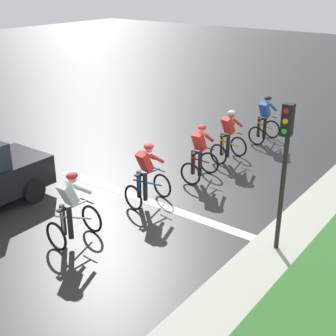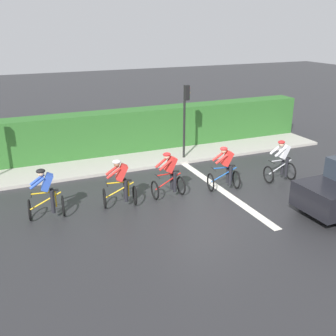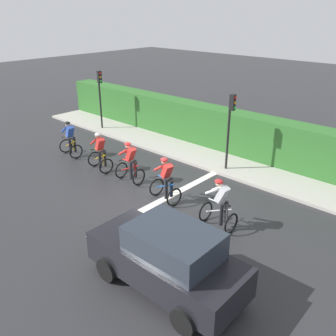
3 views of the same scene
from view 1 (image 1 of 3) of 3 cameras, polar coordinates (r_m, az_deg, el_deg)
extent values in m
plane|color=#28282B|center=(12.70, 0.02, -3.35)|extent=(80.00, 80.00, 0.00)
cube|color=silver|center=(12.26, -1.72, -4.35)|extent=(7.00, 0.30, 0.01)
torus|color=black|center=(17.46, 12.69, 4.68)|extent=(0.68, 0.13, 0.68)
torus|color=black|center=(16.62, 10.85, 3.93)|extent=(0.68, 0.13, 0.68)
cylinder|color=gold|center=(16.96, 11.86, 5.11)|extent=(0.15, 0.99, 0.51)
cylinder|color=gold|center=(16.70, 11.31, 4.98)|extent=(0.04, 0.04, 0.55)
cylinder|color=gold|center=(16.92, 12.03, 6.04)|extent=(0.12, 0.71, 0.04)
cube|color=black|center=(16.62, 11.38, 5.94)|extent=(0.12, 0.23, 0.04)
cylinder|color=black|center=(17.23, 12.65, 6.19)|extent=(0.42, 0.08, 0.03)
cube|color=#2D51B7|center=(16.71, 11.84, 7.07)|extent=(0.34, 0.44, 0.57)
sphere|color=beige|center=(16.75, 12.21, 8.18)|extent=(0.20, 0.20, 0.20)
ellipsoid|color=black|center=(16.74, 12.23, 8.41)|extent=(0.27, 0.30, 0.14)
cylinder|color=black|center=(16.86, 11.14, 5.00)|extent=(0.12, 0.12, 0.74)
cylinder|color=black|center=(16.74, 11.83, 4.82)|extent=(0.12, 0.12, 0.74)
cylinder|color=#2D51B7|center=(17.01, 11.92, 7.53)|extent=(0.14, 0.48, 0.37)
cylinder|color=#2D51B7|center=(16.85, 12.84, 7.31)|extent=(0.14, 0.48, 0.37)
torus|color=black|center=(15.45, 8.69, 2.63)|extent=(0.68, 0.17, 0.68)
torus|color=black|center=(14.70, 6.23, 1.70)|extent=(0.68, 0.17, 0.68)
cylinder|color=gold|center=(14.99, 7.54, 3.07)|extent=(0.20, 0.98, 0.51)
cylinder|color=gold|center=(14.76, 6.79, 2.89)|extent=(0.04, 0.04, 0.55)
cylinder|color=gold|center=(14.94, 7.71, 4.11)|extent=(0.16, 0.71, 0.04)
cube|color=black|center=(14.66, 6.84, 3.97)|extent=(0.13, 0.23, 0.04)
cylinder|color=black|center=(15.21, 8.56, 4.30)|extent=(0.42, 0.10, 0.03)
cube|color=red|center=(14.72, 7.41, 5.25)|extent=(0.36, 0.45, 0.57)
sphere|color=#9E7051|center=(14.74, 7.85, 6.52)|extent=(0.20, 0.20, 0.20)
ellipsoid|color=silver|center=(14.73, 7.86, 6.78)|extent=(0.28, 0.31, 0.14)
cylinder|color=black|center=(14.92, 6.68, 2.94)|extent=(0.12, 0.12, 0.74)
cylinder|color=black|center=(14.77, 7.39, 2.71)|extent=(0.12, 0.12, 0.74)
cylinder|color=red|center=(15.01, 7.64, 5.80)|extent=(0.17, 0.49, 0.37)
cylinder|color=red|center=(14.82, 8.60, 5.53)|extent=(0.17, 0.49, 0.37)
torus|color=black|center=(14.00, 5.07, 0.63)|extent=(0.68, 0.08, 0.68)
torus|color=black|center=(13.19, 2.79, -0.72)|extent=(0.68, 0.08, 0.68)
cylinder|color=red|center=(13.50, 3.99, 0.96)|extent=(0.07, 0.99, 0.51)
cylinder|color=red|center=(13.25, 3.29, 0.66)|extent=(0.04, 0.04, 0.55)
cylinder|color=red|center=(13.44, 4.14, 2.11)|extent=(0.06, 0.71, 0.04)
cube|color=black|center=(13.14, 3.32, 1.85)|extent=(0.10, 0.22, 0.04)
cylinder|color=black|center=(13.73, 4.93, 2.44)|extent=(0.42, 0.04, 0.03)
cube|color=red|center=(13.20, 3.83, 3.32)|extent=(0.31, 0.42, 0.57)
sphere|color=beige|center=(13.22, 4.22, 4.77)|extent=(0.20, 0.20, 0.20)
ellipsoid|color=red|center=(13.20, 4.23, 5.06)|extent=(0.25, 0.29, 0.14)
cylinder|color=black|center=(13.40, 3.09, 0.73)|extent=(0.12, 0.12, 0.74)
cylinder|color=black|center=(13.28, 3.96, 0.51)|extent=(0.12, 0.12, 0.74)
cylinder|color=red|center=(13.49, 3.91, 4.00)|extent=(0.10, 0.48, 0.37)
cylinder|color=red|center=(13.33, 5.07, 3.73)|extent=(0.10, 0.48, 0.37)
torus|color=black|center=(12.44, -0.73, -2.20)|extent=(0.68, 0.16, 0.68)
torus|color=black|center=(11.83, -4.30, -3.65)|extent=(0.68, 0.16, 0.68)
cylinder|color=#1E59B2|center=(12.02, -2.49, -1.84)|extent=(0.19, 0.98, 0.51)
cylinder|color=#1E59B2|center=(11.83, -3.59, -2.16)|extent=(0.04, 0.04, 0.55)
cylinder|color=#1E59B2|center=(11.94, -2.33, -0.56)|extent=(0.15, 0.71, 0.04)
cube|color=black|center=(11.71, -3.63, -0.85)|extent=(0.13, 0.23, 0.04)
cylinder|color=black|center=(12.17, -1.09, -0.21)|extent=(0.42, 0.09, 0.03)
cube|color=red|center=(11.71, -2.91, 0.78)|extent=(0.36, 0.45, 0.57)
sphere|color=tan|center=(11.70, -2.38, 2.38)|extent=(0.20, 0.20, 0.20)
ellipsoid|color=red|center=(11.67, -2.39, 2.71)|extent=(0.28, 0.31, 0.14)
cylinder|color=black|center=(11.99, -3.60, -2.03)|extent=(0.12, 0.12, 0.74)
cylinder|color=black|center=(11.82, -2.83, -2.38)|extent=(0.12, 0.12, 0.74)
cylinder|color=red|center=(11.98, -2.41, 1.58)|extent=(0.16, 0.49, 0.37)
cylinder|color=red|center=(11.76, -1.36, 1.18)|extent=(0.16, 0.49, 0.37)
torus|color=black|center=(10.96, -9.39, -6.20)|extent=(0.68, 0.09, 0.68)
torus|color=black|center=(10.42, -13.61, -8.20)|extent=(0.68, 0.09, 0.68)
cylinder|color=silver|center=(10.56, -11.55, -6.00)|extent=(0.09, 0.99, 0.51)
cylinder|color=silver|center=(10.39, -12.86, -6.48)|extent=(0.04, 0.04, 0.55)
cylinder|color=silver|center=(10.46, -11.45, -4.58)|extent=(0.08, 0.72, 0.04)
cube|color=black|center=(10.25, -13.00, -5.04)|extent=(0.11, 0.22, 0.04)
cylinder|color=black|center=(10.67, -9.97, -4.04)|extent=(0.42, 0.05, 0.03)
cube|color=white|center=(10.22, -12.26, -3.15)|extent=(0.32, 0.42, 0.57)
sphere|color=beige|center=(10.18, -11.73, -1.30)|extent=(0.20, 0.20, 0.20)
ellipsoid|color=red|center=(10.15, -11.76, -0.94)|extent=(0.25, 0.29, 0.14)
cylinder|color=black|center=(10.54, -12.81, -6.27)|extent=(0.12, 0.12, 0.74)
cylinder|color=black|center=(10.37, -11.98, -6.70)|extent=(0.12, 0.12, 0.74)
cylinder|color=white|center=(10.47, -11.62, -2.12)|extent=(0.11, 0.48, 0.37)
cylinder|color=white|center=(10.25, -10.48, -2.61)|extent=(0.11, 0.48, 0.37)
cylinder|color=black|center=(12.69, -16.27, -2.76)|extent=(0.23, 0.64, 0.64)
cube|color=#EAEACC|center=(13.91, -17.56, 1.52)|extent=(0.28, 0.08, 0.16)
cube|color=#EAEACC|center=(13.15, -14.87, 0.59)|extent=(0.28, 0.08, 0.16)
cylinder|color=black|center=(9.86, 13.80, -3.42)|extent=(0.10, 0.10, 2.70)
cube|color=black|center=(9.17, 14.53, 5.77)|extent=(0.21, 0.21, 0.64)
sphere|color=red|center=(9.02, 14.39, 6.82)|extent=(0.11, 0.11, 0.11)
sphere|color=orange|center=(9.07, 14.27, 5.61)|extent=(0.11, 0.11, 0.11)
sphere|color=green|center=(9.13, 14.15, 4.41)|extent=(0.11, 0.11, 0.11)
camera|label=2|loc=(24.61, -14.17, 22.77)|focal=43.10mm
camera|label=3|loc=(15.66, -54.91, 17.00)|focal=39.09mm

